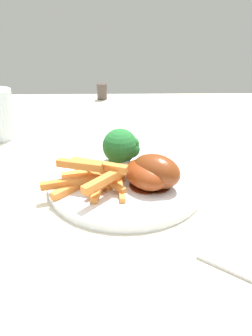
# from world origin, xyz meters

# --- Properties ---
(dining_table) EXTENTS (1.18, 0.90, 0.71)m
(dining_table) POSITION_xyz_m (0.00, 0.00, 0.62)
(dining_table) COLOR beige
(dining_table) RESTS_ON ground_plane
(dinner_plate) EXTENTS (0.25, 0.25, 0.01)m
(dinner_plate) POSITION_xyz_m (-0.02, 0.02, 0.71)
(dinner_plate) COLOR silver
(dinner_plate) RESTS_ON dining_table
(broccoli_floret_front) EXTENTS (0.06, 0.06, 0.08)m
(broccoli_floret_front) POSITION_xyz_m (-0.05, 0.01, 0.76)
(broccoli_floret_front) COLOR #75AB58
(broccoli_floret_front) RESTS_ON dinner_plate
(carrot_fries_pile) EXTENTS (0.13, 0.13, 0.05)m
(carrot_fries_pile) POSITION_xyz_m (0.00, -0.03, 0.73)
(carrot_fries_pile) COLOR orange
(carrot_fries_pile) RESTS_ON dinner_plate
(chicken_drumstick_near) EXTENTS (0.10, 0.12, 0.05)m
(chicken_drumstick_near) POSITION_xyz_m (-0.00, 0.06, 0.74)
(chicken_drumstick_near) COLOR #511D0C
(chicken_drumstick_near) RESTS_ON dinner_plate
(chicken_drumstick_far) EXTENTS (0.07, 0.12, 0.04)m
(chicken_drumstick_far) POSITION_xyz_m (-0.01, 0.05, 0.74)
(chicken_drumstick_far) COLOR #57240D
(chicken_drumstick_far) RESTS_ON dinner_plate
(chicken_drumstick_extra) EXTENTS (0.13, 0.10, 0.04)m
(chicken_drumstick_extra) POSITION_xyz_m (-0.00, 0.05, 0.74)
(chicken_drumstick_extra) COLOR #5F200C
(chicken_drumstick_extra) RESTS_ON dinner_plate
(pepper_shaker) EXTENTS (0.03, 0.03, 0.05)m
(pepper_shaker) POSITION_xyz_m (-0.53, -0.04, 0.73)
(pepper_shaker) COLOR #423833
(pepper_shaker) RESTS_ON dining_table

